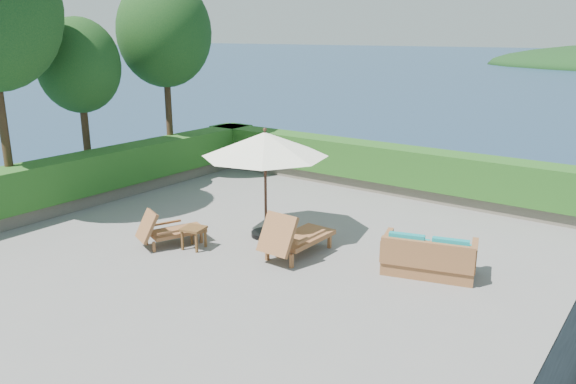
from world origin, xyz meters
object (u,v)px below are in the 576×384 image
Objects in this scene: patio_umbrella at (265,145)px; lounge_left at (168,230)px; side_table at (194,231)px; lounge_right at (294,237)px; wicker_loveseat at (428,258)px.

lounge_left is at bearing -129.30° from patio_umbrella.
lounge_right is at bearing 24.46° from side_table.
side_table is at bearing 38.81° from lounge_left.
lounge_left is 2.79m from lounge_right.
lounge_right is 0.95× the size of wicker_loveseat.
patio_umbrella reaches higher than side_table.
lounge_right is 2.66m from wicker_loveseat.
wicker_loveseat is (4.52, 1.67, -0.06)m from side_table.
lounge_right reaches higher than wicker_loveseat.
patio_umbrella is 2.05× the size of lounge_left.
lounge_left is 0.86× the size of lounge_right.
lounge_right is at bearing -26.17° from patio_umbrella.
side_table is (-1.97, -0.90, -0.04)m from lounge_right.
wicker_loveseat is (2.55, 0.78, -0.10)m from lounge_right.
lounge_left is at bearing -155.63° from lounge_right.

